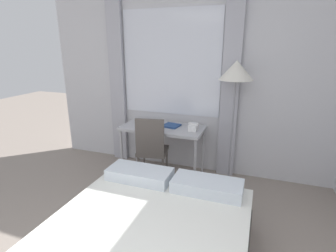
% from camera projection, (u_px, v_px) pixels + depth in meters
% --- Properties ---
extents(wall_back_with_window, '(4.78, 0.13, 2.70)m').
position_uv_depth(wall_back_with_window, '(196.00, 81.00, 3.78)').
color(wall_back_with_window, silver).
rests_on(wall_back_with_window, ground_plane).
extents(desk, '(1.18, 0.57, 0.73)m').
position_uv_depth(desk, '(163.00, 131.00, 3.78)').
color(desk, '#B2B2B7').
rests_on(desk, ground_plane).
extents(desk_chair, '(0.47, 0.47, 0.95)m').
position_uv_depth(desk_chair, '(152.00, 147.00, 3.58)').
color(desk_chair, '#59514C').
rests_on(desk_chair, ground_plane).
extents(standing_lamp, '(0.43, 0.43, 1.68)m').
position_uv_depth(standing_lamp, '(236.00, 76.00, 3.26)').
color(standing_lamp, '#4C4C51').
rests_on(standing_lamp, ground_plane).
extents(telephone, '(0.13, 0.17, 0.11)m').
position_uv_depth(telephone, '(193.00, 127.00, 3.59)').
color(telephone, white).
rests_on(telephone, desk).
extents(book, '(0.26, 0.25, 0.02)m').
position_uv_depth(book, '(171.00, 125.00, 3.77)').
color(book, navy).
rests_on(book, desk).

